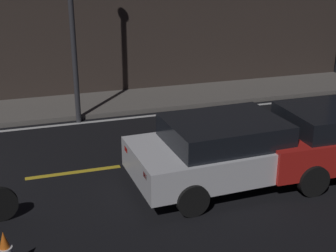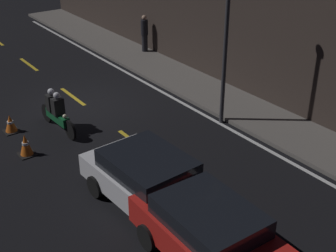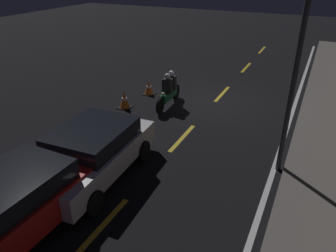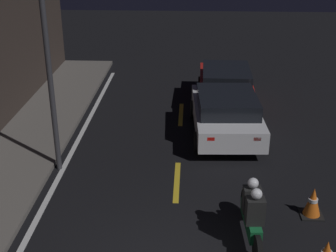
% 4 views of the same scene
% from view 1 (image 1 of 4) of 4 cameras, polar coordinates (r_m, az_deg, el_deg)
% --- Properties ---
extents(lane_dash_d, '(2.00, 0.14, 0.01)m').
position_cam_1_polar(lane_dash_d, '(10.17, -11.41, -5.56)').
color(lane_dash_d, gold).
rests_on(lane_dash_d, ground).
extents(lane_dash_e, '(2.00, 0.14, 0.01)m').
position_cam_1_polar(lane_dash_e, '(11.45, 11.52, -2.55)').
color(lane_dash_e, gold).
rests_on(lane_dash_e, ground).
extents(sedan_white, '(4.12, 2.18, 1.36)m').
position_cam_1_polar(sedan_white, '(9.36, 7.58, -2.78)').
color(sedan_white, silver).
rests_on(sedan_white, ground).
extents(street_lamp, '(0.28, 0.28, 5.76)m').
position_cam_1_polar(street_lamp, '(12.43, -11.80, 14.65)').
color(street_lamp, '#333338').
rests_on(street_lamp, ground).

